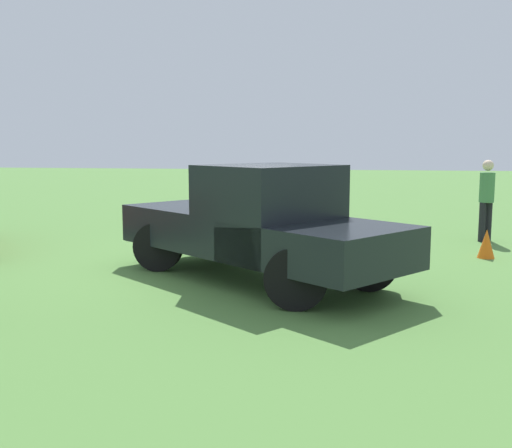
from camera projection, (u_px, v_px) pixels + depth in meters
The scene contains 4 objects.
ground_plane at pixel (216, 268), 10.43m from camera, with size 80.00×80.00×0.00m, color #54843D.
pickup_truck at pixel (262, 221), 9.30m from camera, with size 5.13×4.64×1.84m.
person_bystander at pixel (487, 195), 13.14m from camera, with size 0.45×0.45×1.80m.
traffic_cone at pixel (486, 244), 11.30m from camera, with size 0.32×0.32×0.55m, color orange.
Camera 1 is at (-2.29, 10.00, 2.16)m, focal length 41.85 mm.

